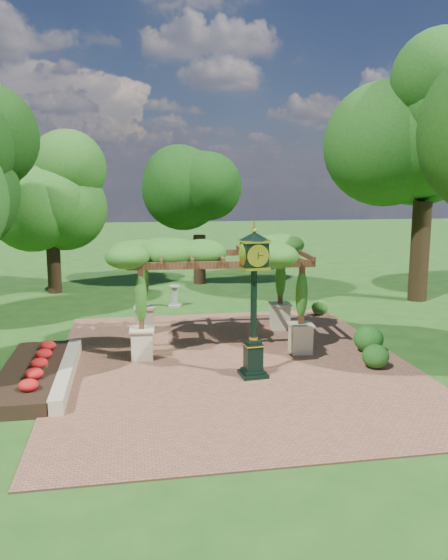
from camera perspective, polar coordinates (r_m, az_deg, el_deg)
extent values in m
plane|color=#1E4714|center=(15.09, 1.66, -9.91)|extent=(120.00, 120.00, 0.00)
cube|color=brown|center=(16.01, 0.94, -8.64)|extent=(10.00, 12.00, 0.04)
cube|color=#C6B793|center=(15.32, -16.08, -9.22)|extent=(0.35, 5.00, 0.40)
cube|color=red|center=(15.45, -19.44, -9.31)|extent=(1.50, 5.00, 0.36)
cube|color=black|center=(14.93, 3.05, -9.77)|extent=(0.75, 0.75, 0.10)
cube|color=black|center=(14.78, 3.07, -8.05)|extent=(0.47, 0.47, 0.78)
cube|color=gold|center=(14.68, 3.08, -6.76)|extent=(0.52, 0.52, 0.03)
cylinder|color=black|center=(14.39, 3.12, -2.45)|extent=(0.19, 0.19, 2.00)
cube|color=black|center=(14.16, 3.17, 2.70)|extent=(0.66, 0.66, 0.61)
cylinder|color=#EFE6CB|center=(13.87, 3.57, 2.54)|extent=(0.52, 0.07, 0.52)
cone|color=black|center=(14.11, 3.19, 4.63)|extent=(0.84, 0.84, 0.22)
sphere|color=gold|center=(14.10, 3.20, 5.16)|extent=(0.12, 0.12, 0.12)
cube|color=beige|center=(16.39, -8.54, -6.65)|extent=(0.66, 0.66, 0.86)
cube|color=#53331C|center=(16.05, -8.67, -1.98)|extent=(0.16, 0.16, 1.77)
cube|color=beige|center=(16.91, 8.00, -6.11)|extent=(0.66, 0.66, 0.86)
cube|color=#53331C|center=(16.59, 8.11, -1.57)|extent=(0.16, 0.16, 1.77)
cube|color=beige|center=(19.16, -8.30, -4.19)|extent=(0.66, 0.66, 0.86)
cube|color=#53331C|center=(18.87, -8.40, -0.17)|extent=(0.16, 0.16, 1.77)
cube|color=beige|center=(19.61, 5.86, -3.80)|extent=(0.66, 0.66, 0.86)
cube|color=#53331C|center=(19.33, 5.94, 0.13)|extent=(0.16, 0.16, 1.77)
cube|color=#53331C|center=(15.97, -0.14, 1.59)|extent=(5.56, 0.44, 0.21)
cube|color=#53331C|center=(18.80, -1.16, 2.87)|extent=(5.56, 0.44, 0.21)
ellipsoid|color=#2A621C|center=(17.35, -0.69, 3.13)|extent=(5.74, 3.75, 0.96)
cube|color=gray|center=(23.25, -5.15, -2.66)|extent=(0.59, 0.59, 0.09)
cylinder|color=gray|center=(23.17, -5.17, -1.67)|extent=(0.30, 0.30, 0.82)
cylinder|color=gray|center=(23.09, -5.18, -0.64)|extent=(0.56, 0.56, 0.05)
ellipsoid|color=#1E5217|center=(16.00, 15.55, -7.69)|extent=(0.89, 0.89, 0.67)
ellipsoid|color=#1E5B19|center=(17.40, 14.87, -5.98)|extent=(1.03, 1.03, 0.81)
ellipsoid|color=#265E1B|center=(21.79, 9.97, -2.87)|extent=(0.84, 0.84, 0.58)
cylinder|color=black|center=(27.04, -17.35, 1.63)|extent=(0.64, 0.64, 2.79)
ellipsoid|color=#245518|center=(26.78, -17.75, 9.28)|extent=(3.72, 3.72, 4.41)
cylinder|color=#362415|center=(28.31, -2.56, 2.17)|extent=(0.63, 0.63, 2.52)
ellipsoid|color=#12350D|center=(28.04, -2.62, 8.76)|extent=(3.96, 3.96, 3.98)
cylinder|color=#312213|center=(25.54, 19.77, 2.83)|extent=(0.82, 0.82, 4.39)
ellipsoid|color=#1F4E16|center=(25.51, 20.56, 15.53)|extent=(4.91, 4.91, 6.93)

